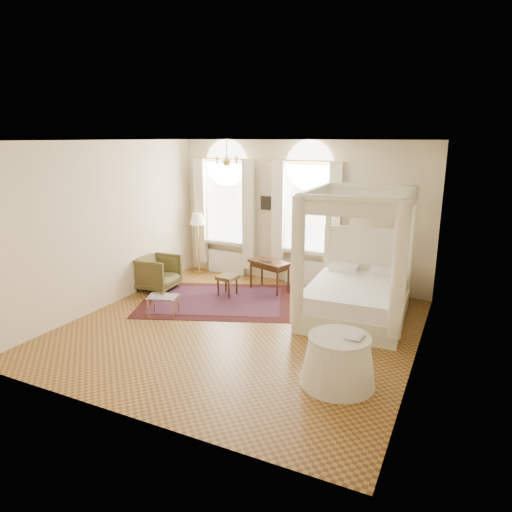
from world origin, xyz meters
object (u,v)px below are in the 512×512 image
Objects in this scene: nightstand at (395,286)px; side_table at (338,361)px; writing_desk at (269,265)px; canopy_bed at (356,291)px; stool at (227,279)px; armchair at (157,273)px; coffee_table at (163,298)px; floor_lamp at (198,222)px.

nightstand is 0.61× the size of side_table.
writing_desk is (-2.65, -0.53, 0.27)m from nightstand.
writing_desk reaches higher than nightstand.
canopy_bed reaches higher than nightstand.
stool is at bearing -135.78° from writing_desk.
coffee_table is (1.07, -1.22, -0.04)m from armchair.
coffee_table is at bearing -109.71° from stool.
nightstand is 1.45× the size of stool.
canopy_bed is 5.54× the size of stool.
canopy_bed is 3.70× the size of coffee_table.
stool reaches higher than coffee_table.
coffee_table is at bearing 164.81° from side_table.
floor_lamp reaches higher than writing_desk.
writing_desk is 2.37m from floor_lamp.
writing_desk is at bearing -13.40° from floor_lamp.
coffee_table is (-1.25, -2.23, -0.24)m from writing_desk.
nightstand is at bearing -77.73° from armchair.
armchair is (-4.97, -1.54, 0.07)m from nightstand.
floor_lamp is at bearing 141.23° from stool.
writing_desk is 2.54m from armchair.
canopy_bed is 4.59m from floor_lamp.
coffee_table is (-0.56, -1.55, -0.02)m from stool.
writing_desk is at bearing -71.42° from armchair.
floor_lamp is (-2.19, 0.52, 0.73)m from writing_desk.
floor_lamp is (-4.84, -0.00, 0.99)m from nightstand.
writing_desk is at bearing 158.97° from canopy_bed.
stool is at bearing -38.77° from floor_lamp.
canopy_bed is 2.87× the size of armchair.
nightstand is 0.63× the size of writing_desk.
canopy_bed is 3.67m from coffee_table.
nightstand is 2.71m from writing_desk.
stool is at bearing 177.15° from canopy_bed.
coffee_table is (-3.39, -1.41, -0.21)m from canopy_bed.
floor_lamp is at bearing 108.89° from coffee_table.
nightstand is 3.56m from stool.
floor_lamp is 1.47× the size of side_table.
floor_lamp is (-1.50, 1.20, 0.95)m from stool.
floor_lamp is at bearing -9.68° from armchair.
side_table is (0.36, -2.43, -0.21)m from canopy_bed.
writing_desk is 1.19× the size of armchair.
canopy_bed reaches higher than floor_lamp.
side_table reaches higher than stool.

